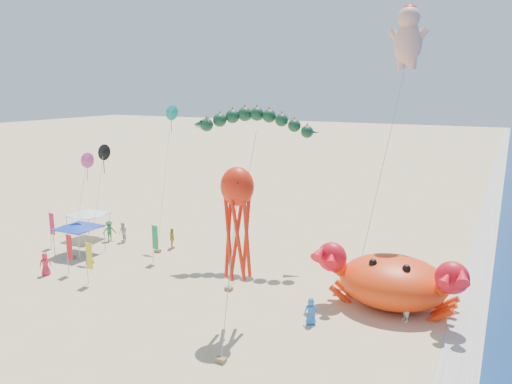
% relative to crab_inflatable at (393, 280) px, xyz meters
% --- Properties ---
extents(ground, '(320.00, 320.00, 0.00)m').
position_rel_crab_inflatable_xyz_m(ground, '(-7.49, -2.16, -1.76)').
color(ground, '#D1B784').
rests_on(ground, ground).
extents(foam_strip, '(320.00, 320.00, 0.00)m').
position_rel_crab_inflatable_xyz_m(foam_strip, '(4.51, -2.16, -1.75)').
color(foam_strip, silver).
rests_on(foam_strip, ground).
extents(crab_inflatable, '(9.09, 5.81, 3.98)m').
position_rel_crab_inflatable_xyz_m(crab_inflatable, '(0.00, 0.00, 0.00)').
color(crab_inflatable, '#FB3A0D').
rests_on(crab_inflatable, ground).
extents(dragon_kite, '(9.35, 9.19, 11.73)m').
position_rel_crab_inflatable_xyz_m(dragon_kite, '(-11.74, 4.04, 8.93)').
color(dragon_kite, '#103B21').
rests_on(dragon_kite, ground).
extents(cherub_kite, '(2.60, 7.09, 19.10)m').
position_rel_crab_inflatable_xyz_m(cherub_kite, '(-1.28, 6.97, 15.26)').
color(cherub_kite, '#EFAD91').
rests_on(cherub_kite, ground).
extents(octopus_kite, '(2.38, 4.94, 9.32)m').
position_rel_crab_inflatable_xyz_m(octopus_kite, '(-7.37, -6.60, 4.89)').
color(octopus_kite, red).
rests_on(octopus_kite, ground).
extents(canopy_blue, '(3.34, 3.34, 2.71)m').
position_rel_crab_inflatable_xyz_m(canopy_blue, '(-25.18, -1.49, 0.69)').
color(canopy_blue, gray).
rests_on(canopy_blue, ground).
extents(canopy_white, '(3.18, 3.18, 2.71)m').
position_rel_crab_inflatable_xyz_m(canopy_white, '(-27.75, 2.08, 0.69)').
color(canopy_white, gray).
rests_on(canopy_white, ground).
extents(feather_flags, '(10.85, 5.60, 3.20)m').
position_rel_crab_inflatable_xyz_m(feather_flags, '(-22.13, -3.24, 0.26)').
color(feather_flags, gray).
rests_on(feather_flags, ground).
extents(beachgoers, '(27.77, 10.32, 1.85)m').
position_rel_crab_inflatable_xyz_m(beachgoers, '(-19.11, 0.05, -0.87)').
color(beachgoers, silver).
rests_on(beachgoers, ground).
extents(small_kites, '(6.50, 8.95, 12.06)m').
position_rel_crab_inflatable_xyz_m(small_kites, '(-22.94, 1.37, 6.44)').
color(small_kites, '#D34690').
rests_on(small_kites, ground).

